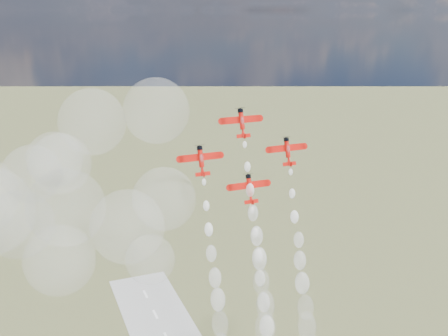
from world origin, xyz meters
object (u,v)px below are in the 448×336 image
at_px(plane_left, 201,160).
at_px(plane_slot, 250,188).
at_px(plane_right, 288,151).
at_px(plane_lead, 242,122).

relative_size(plane_left, plane_slot, 1.00).
bearing_deg(plane_slot, plane_right, 12.58).
height_order(plane_lead, plane_slot, plane_lead).
xyz_separation_m(plane_lead, plane_right, (12.20, -2.72, -8.09)).
bearing_deg(plane_right, plane_left, 180.00).
distance_m(plane_lead, plane_slot, 17.08).
bearing_deg(plane_left, plane_right, 0.00).
xyz_separation_m(plane_lead, plane_slot, (0.00, -5.45, -16.19)).
bearing_deg(plane_lead, plane_left, -167.42).
bearing_deg(plane_lead, plane_right, -12.58).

